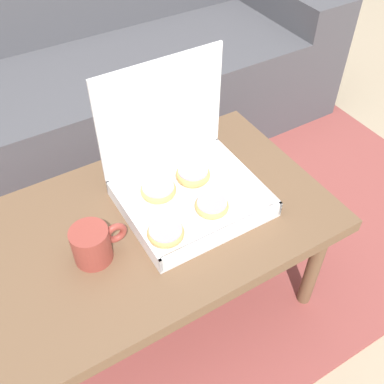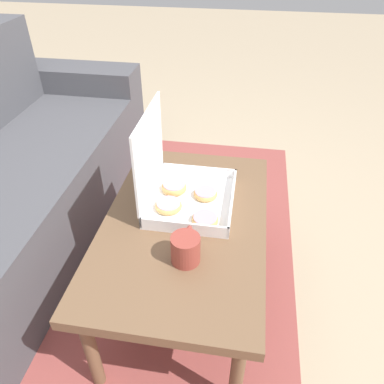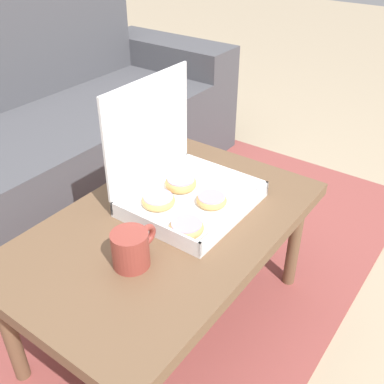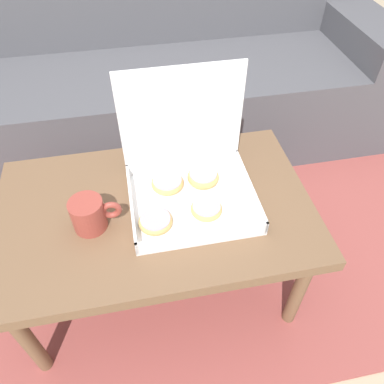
# 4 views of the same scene
# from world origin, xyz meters

# --- Properties ---
(ground_plane) EXTENTS (12.00, 12.00, 0.00)m
(ground_plane) POSITION_xyz_m (0.00, 0.00, 0.00)
(ground_plane) COLOR tan
(area_rug) EXTENTS (2.64, 1.87, 0.01)m
(area_rug) POSITION_xyz_m (0.00, 0.30, 0.01)
(area_rug) COLOR #994742
(area_rug) RESTS_ON ground_plane
(coffee_table) EXTENTS (0.96, 0.59, 0.44)m
(coffee_table) POSITION_xyz_m (0.00, -0.16, 0.39)
(coffee_table) COLOR brown
(coffee_table) RESTS_ON ground_plane
(pastry_box) EXTENTS (0.37, 0.32, 0.37)m
(pastry_box) POSITION_xyz_m (0.11, -0.12, 0.50)
(pastry_box) COLOR white
(pastry_box) RESTS_ON coffee_table
(coffee_mug) EXTENTS (0.14, 0.10, 0.10)m
(coffee_mug) POSITION_xyz_m (-0.18, -0.20, 0.48)
(coffee_mug) COLOR #993D33
(coffee_mug) RESTS_ON coffee_table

